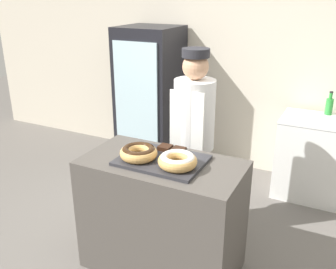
{
  "coord_description": "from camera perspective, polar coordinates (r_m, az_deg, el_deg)",
  "views": [
    {
      "loc": [
        1.15,
        -2.2,
        2.1
      ],
      "look_at": [
        0.0,
        0.1,
        1.11
      ],
      "focal_mm": 40.0,
      "sensor_mm": 36.0,
      "label": 1
    }
  ],
  "objects": [
    {
      "name": "ground_plane",
      "position": [
        3.26,
        -0.83,
        -19.12
      ],
      "size": [
        14.0,
        14.0,
        0.0
      ],
      "primitive_type": "plane",
      "color": "#66605B"
    },
    {
      "name": "wall_back",
      "position": [
        4.55,
        11.75,
        11.16
      ],
      "size": [
        8.0,
        0.06,
        2.7
      ],
      "color": "beige",
      "rests_on": "ground_plane"
    },
    {
      "name": "display_counter",
      "position": [
        2.98,
        -0.88,
        -12.28
      ],
      "size": [
        1.2,
        0.64,
        0.93
      ],
      "color": "#4C4742",
      "rests_on": "ground_plane"
    },
    {
      "name": "bottle_green",
      "position": [
        4.3,
        23.36,
        4.05
      ],
      "size": [
        0.08,
        0.08,
        0.25
      ],
      "color": "#2D8C38",
      "rests_on": "chest_freezer"
    },
    {
      "name": "baker_person",
      "position": [
        3.28,
        3.88,
        -0.68
      ],
      "size": [
        0.35,
        0.35,
        1.67
      ],
      "color": "#4C4C51",
      "rests_on": "ground_plane"
    },
    {
      "name": "beverage_fridge",
      "position": [
        4.68,
        -2.73,
        5.67
      ],
      "size": [
        0.69,
        0.69,
        1.71
      ],
      "color": "black",
      "rests_on": "ground_plane"
    },
    {
      "name": "serving_tray",
      "position": [
        2.74,
        -0.94,
        -3.95
      ],
      "size": [
        0.62,
        0.45,
        0.02
      ],
      "color": "#2D2D33",
      "rests_on": "display_counter"
    },
    {
      "name": "brownie_back_right",
      "position": [
        2.84,
        1.59,
        -2.4
      ],
      "size": [
        0.1,
        0.1,
        0.03
      ],
      "color": "black",
      "rests_on": "serving_tray"
    },
    {
      "name": "donut_chocolate_glaze",
      "position": [
        2.74,
        -4.5,
        -2.68
      ],
      "size": [
        0.28,
        0.28,
        0.09
      ],
      "color": "tan",
      "rests_on": "serving_tray"
    },
    {
      "name": "brownie_back_left",
      "position": [
        2.89,
        -0.43,
        -2.0
      ],
      "size": [
        0.1,
        0.1,
        0.03
      ],
      "color": "black",
      "rests_on": "serving_tray"
    },
    {
      "name": "donut_light_glaze",
      "position": [
        2.6,
        1.46,
        -3.93
      ],
      "size": [
        0.28,
        0.28,
        0.09
      ],
      "color": "tan",
      "rests_on": "serving_tray"
    },
    {
      "name": "chest_freezer",
      "position": [
        4.28,
        22.0,
        -3.41
      ],
      "size": [
        0.84,
        0.57,
        0.87
      ],
      "color": "white",
      "rests_on": "ground_plane"
    }
  ]
}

